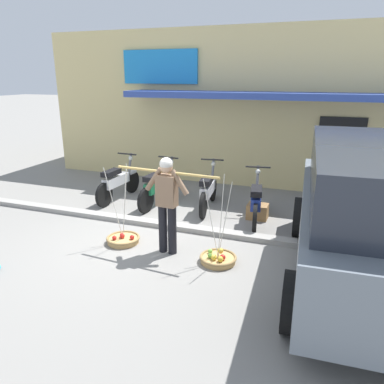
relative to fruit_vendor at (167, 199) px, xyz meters
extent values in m
plane|color=gray|center=(-0.56, 0.31, -0.98)|extent=(90.00, 90.00, 0.00)
cube|color=gray|center=(-0.56, 1.01, -0.93)|extent=(20.00, 0.24, 0.10)
cylinder|color=black|center=(0.09, -0.01, -0.55)|extent=(0.15, 0.15, 0.86)
cylinder|color=black|center=(-0.09, 0.01, -0.55)|extent=(0.15, 0.15, 0.86)
cube|color=#84664C|center=(0.00, 0.00, 0.15)|extent=(0.35, 0.22, 0.54)
sphere|color=tan|center=(0.00, 0.00, 0.56)|extent=(0.21, 0.21, 0.21)
sphere|color=silver|center=(0.00, 0.00, 0.61)|extent=(0.22, 0.22, 0.22)
cylinder|color=#84664C|center=(0.24, -0.02, 0.32)|extent=(0.34, 0.11, 0.43)
cylinder|color=#84664C|center=(-0.24, 0.02, 0.32)|extent=(0.34, 0.11, 0.43)
cylinder|color=tan|center=(0.00, 0.00, 0.47)|extent=(1.87, 0.18, 0.04)
cylinder|color=tan|center=(0.93, -0.07, -0.93)|extent=(0.57, 0.57, 0.09)
torus|color=olive|center=(0.93, -0.07, -0.88)|extent=(0.62, 0.62, 0.05)
sphere|color=#77B846|center=(0.77, 0.03, -0.85)|extent=(0.08, 0.08, 0.08)
sphere|color=gold|center=(1.01, -0.21, -0.84)|extent=(0.10, 0.10, 0.10)
sphere|color=red|center=(1.03, -0.13, -0.84)|extent=(0.10, 0.10, 0.10)
sphere|color=#76B645|center=(0.81, -0.13, -0.85)|extent=(0.08, 0.08, 0.08)
sphere|color=gold|center=(0.96, -0.03, -0.78)|extent=(0.10, 0.10, 0.10)
sphere|color=yellow|center=(0.89, -0.18, -0.84)|extent=(0.09, 0.09, 0.09)
cylinder|color=silver|center=(0.93, 0.06, -0.21)|extent=(0.01, 0.28, 1.36)
cylinder|color=silver|center=(0.82, -0.14, -0.21)|extent=(0.24, 0.14, 1.36)
cylinder|color=silver|center=(1.05, -0.14, -0.21)|extent=(0.24, 0.14, 1.36)
cylinder|color=tan|center=(-0.93, 0.07, -0.93)|extent=(0.57, 0.57, 0.09)
torus|color=olive|center=(-0.93, 0.07, -0.88)|extent=(0.62, 0.62, 0.05)
sphere|color=red|center=(-1.04, -0.05, -0.85)|extent=(0.08, 0.08, 0.08)
sphere|color=red|center=(-0.94, 0.06, -0.84)|extent=(0.09, 0.09, 0.09)
sphere|color=red|center=(-0.75, 0.08, -0.85)|extent=(0.09, 0.09, 0.09)
sphere|color=red|center=(-0.98, 0.11, -0.85)|extent=(0.08, 0.08, 0.08)
cylinder|color=silver|center=(-0.93, 0.20, -0.21)|extent=(0.01, 0.28, 1.36)
cylinder|color=silver|center=(-1.05, 0.00, -0.21)|extent=(0.24, 0.14, 1.36)
cylinder|color=silver|center=(-0.82, 0.00, -0.21)|extent=(0.24, 0.14, 1.36)
cylinder|color=black|center=(-2.27, 2.90, -0.69)|extent=(0.11, 0.58, 0.58)
cylinder|color=black|center=(-2.34, 1.66, -0.69)|extent=(0.11, 0.58, 0.58)
cube|color=silver|center=(-2.27, 2.90, -0.43)|extent=(0.16, 0.29, 0.06)
cube|color=silver|center=(-2.31, 2.18, -0.47)|extent=(0.25, 0.91, 0.24)
cube|color=black|center=(-2.32, 2.00, -0.23)|extent=(0.25, 0.57, 0.12)
cylinder|color=slate|center=(-2.28, 2.80, -0.30)|extent=(0.08, 0.30, 0.76)
cylinder|color=black|center=(-2.28, 2.72, 0.09)|extent=(0.54, 0.07, 0.04)
sphere|color=silver|center=(-2.28, 2.88, -0.05)|extent=(0.11, 0.11, 0.11)
cylinder|color=black|center=(-1.12, 2.87, -0.69)|extent=(0.14, 0.59, 0.58)
cylinder|color=black|center=(-1.24, 1.64, -0.69)|extent=(0.14, 0.59, 0.58)
cube|color=#19663D|center=(-1.12, 2.87, -0.43)|extent=(0.17, 0.29, 0.06)
cube|color=#19663D|center=(-1.19, 2.15, -0.47)|extent=(0.29, 0.92, 0.24)
cube|color=black|center=(-1.21, 1.97, -0.23)|extent=(0.28, 0.58, 0.12)
cylinder|color=slate|center=(-1.13, 2.77, -0.30)|extent=(0.09, 0.30, 0.76)
cylinder|color=black|center=(-1.13, 2.69, 0.09)|extent=(0.54, 0.09, 0.04)
sphere|color=silver|center=(-1.12, 2.85, -0.05)|extent=(0.11, 0.11, 0.11)
cylinder|color=black|center=(-0.07, 2.98, -0.69)|extent=(0.15, 0.59, 0.58)
cylinder|color=black|center=(0.08, 1.75, -0.69)|extent=(0.15, 0.59, 0.58)
cube|color=silver|center=(-0.07, 2.98, -0.43)|extent=(0.17, 0.29, 0.06)
cube|color=silver|center=(0.01, 2.27, -0.47)|extent=(0.31, 0.92, 0.24)
cube|color=black|center=(0.03, 2.09, -0.23)|extent=(0.29, 0.58, 0.12)
cylinder|color=slate|center=(-0.06, 2.89, -0.30)|extent=(0.10, 0.30, 0.76)
cylinder|color=black|center=(-0.05, 2.81, 0.09)|extent=(0.54, 0.10, 0.04)
sphere|color=silver|center=(-0.07, 2.97, -0.05)|extent=(0.11, 0.11, 0.11)
cylinder|color=black|center=(1.07, 2.61, -0.69)|extent=(0.17, 0.59, 0.58)
cylinder|color=black|center=(1.26, 1.39, -0.69)|extent=(0.17, 0.59, 0.58)
cube|color=navy|center=(1.07, 2.61, -0.43)|extent=(0.18, 0.30, 0.06)
cube|color=navy|center=(1.18, 1.90, -0.47)|extent=(0.34, 0.92, 0.24)
cube|color=black|center=(1.21, 1.73, -0.23)|extent=(0.30, 0.59, 0.12)
cylinder|color=slate|center=(1.08, 2.52, -0.30)|extent=(0.11, 0.30, 0.76)
cylinder|color=black|center=(1.10, 2.44, 0.09)|extent=(0.54, 0.12, 0.04)
sphere|color=silver|center=(1.07, 2.59, -0.05)|extent=(0.11, 0.11, 0.11)
cube|color=slate|center=(3.13, 0.09, -0.12)|extent=(2.11, 4.78, 0.96)
cube|color=#282D38|center=(3.13, -0.06, 0.74)|extent=(1.87, 3.74, 0.76)
cube|color=black|center=(3.02, 2.49, -0.30)|extent=(1.62, 0.17, 0.44)
cylinder|color=black|center=(2.11, 1.50, -0.60)|extent=(0.29, 0.77, 0.76)
cylinder|color=black|center=(2.24, -1.41, -0.60)|extent=(0.29, 0.77, 0.76)
cube|color=silver|center=(3.02, 2.45, -0.48)|extent=(0.44, 0.04, 0.12)
cube|color=#DBC684|center=(0.83, 6.98, 1.12)|extent=(13.00, 5.00, 4.20)
cube|color=#334CA3|center=(0.83, 3.98, 1.52)|extent=(7.15, 1.00, 0.16)
cube|color=#1E84D1|center=(-2.09, 4.43, 2.22)|extent=(2.20, 0.08, 0.90)
cube|color=black|center=(2.78, 4.46, 0.02)|extent=(1.10, 0.06, 2.00)
cube|color=olive|center=(1.19, 2.14, -0.82)|extent=(0.44, 0.36, 0.32)
camera|label=1|loc=(2.40, -5.41, 1.99)|focal=34.64mm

